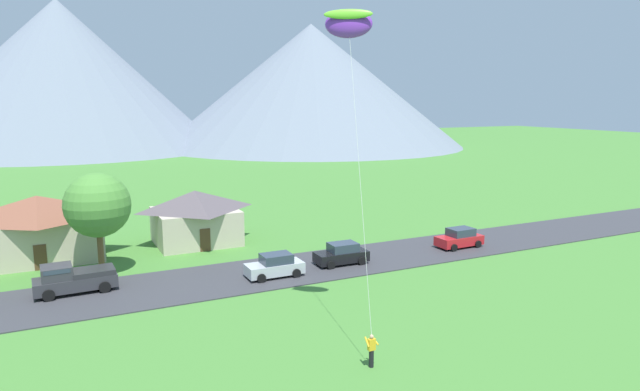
# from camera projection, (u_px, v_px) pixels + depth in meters

# --- Properties ---
(road_strip) EXTENTS (160.00, 7.64, 0.08)m
(road_strip) POSITION_uv_depth(u_px,v_px,m) (249.00, 275.00, 40.92)
(road_strip) COLOR #38383D
(road_strip) RESTS_ON ground
(mountain_east_ridge) EXTENTS (79.98, 79.98, 38.19)m
(mountain_east_ridge) POSITION_uv_depth(u_px,v_px,m) (61.00, 75.00, 142.40)
(mountain_east_ridge) COLOR slate
(mountain_east_ridge) RESTS_ON ground
(mountain_west_ridge) EXTENTS (84.12, 84.12, 33.48)m
(mountain_west_ridge) POSITION_uv_depth(u_px,v_px,m) (311.00, 86.00, 154.22)
(mountain_west_ridge) COLOR slate
(mountain_west_ridge) RESTS_ON ground
(house_leftmost) EXTENTS (10.10, 6.53, 5.32)m
(house_leftmost) POSITION_uv_depth(u_px,v_px,m) (39.00, 227.00, 44.53)
(house_leftmost) COLOR beige
(house_leftmost) RESTS_ON ground
(house_left_center) EXTENTS (7.64, 6.93, 4.83)m
(house_left_center) POSITION_uv_depth(u_px,v_px,m) (196.00, 216.00, 49.97)
(house_left_center) COLOR beige
(house_left_center) RESTS_ON ground
(tree_left_of_center) EXTENTS (4.78, 4.78, 7.64)m
(tree_left_of_center) POSITION_uv_depth(u_px,v_px,m) (98.00, 205.00, 40.54)
(tree_left_of_center) COLOR brown
(tree_left_of_center) RESTS_ON ground
(parked_car_black_west_end) EXTENTS (4.25, 2.17, 1.68)m
(parked_car_black_west_end) POSITION_uv_depth(u_px,v_px,m) (342.00, 254.00, 43.56)
(parked_car_black_west_end) COLOR black
(parked_car_black_west_end) RESTS_ON road_strip
(parked_car_red_mid_west) EXTENTS (4.23, 2.14, 1.68)m
(parked_car_red_mid_west) POSITION_uv_depth(u_px,v_px,m) (459.00, 238.00, 48.56)
(parked_car_red_mid_west) COLOR red
(parked_car_red_mid_west) RESTS_ON road_strip
(parked_car_silver_mid_east) EXTENTS (4.21, 2.10, 1.68)m
(parked_car_silver_mid_east) POSITION_uv_depth(u_px,v_px,m) (275.00, 266.00, 40.47)
(parked_car_silver_mid_east) COLOR #B7BCC1
(parked_car_silver_mid_east) RESTS_ON road_strip
(pickup_truck_charcoal_west_side) EXTENTS (5.27, 2.48, 1.99)m
(pickup_truck_charcoal_west_side) POSITION_uv_depth(u_px,v_px,m) (73.00, 278.00, 37.03)
(pickup_truck_charcoal_west_side) COLOR #333338
(pickup_truck_charcoal_west_side) RESTS_ON road_strip
(kite_flyer_with_kite) EXTENTS (2.78, 5.98, 17.57)m
(kite_flyer_with_kite) POSITION_uv_depth(u_px,v_px,m) (349.00, 34.00, 28.59)
(kite_flyer_with_kite) COLOR black
(kite_flyer_with_kite) RESTS_ON ground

